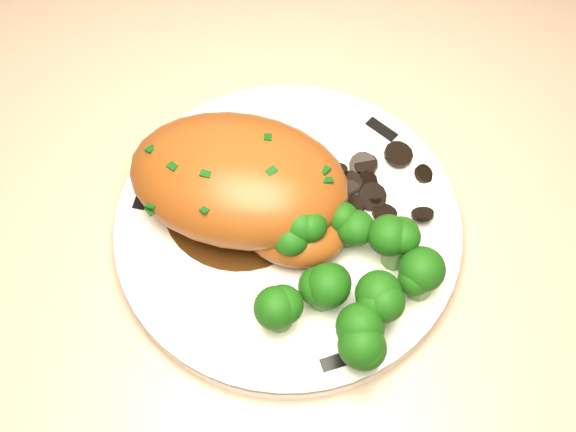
{
  "coord_description": "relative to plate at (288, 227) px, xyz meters",
  "views": [
    {
      "loc": [
        0.13,
        1.33,
        1.47
      ],
      "look_at": [
        0.11,
        1.63,
        0.93
      ],
      "focal_mm": 45.0,
      "sensor_mm": 36.0,
      "label": 1
    }
  ],
  "objects": [
    {
      "name": "rim_accent_1",
      "position": [
        -0.13,
        0.02,
        0.01
      ],
      "size": [
        0.02,
        0.03,
        0.0
      ],
      "primitive_type": "cube",
      "rotation": [
        0.0,
        0.0,
        4.56
      ],
      "color": "black",
      "rests_on": "plate"
    },
    {
      "name": "broccoli_florets",
      "position": [
        0.05,
        -0.06,
        0.04
      ],
      "size": [
        0.14,
        0.13,
        0.05
      ],
      "rotation": [
        0.0,
        0.0,
        -0.14
      ],
      "color": "#528638",
      "rests_on": "plate"
    },
    {
      "name": "rim_accent_2",
      "position": [
        0.05,
        -0.12,
        0.01
      ],
      "size": [
        0.03,
        0.02,
        0.0
      ],
      "primitive_type": "cube",
      "rotation": [
        0.0,
        0.0,
        6.65
      ],
      "color": "black",
      "rests_on": "plate"
    },
    {
      "name": "plate",
      "position": [
        0.0,
        0.0,
        0.0
      ],
      "size": [
        0.38,
        0.38,
        0.02
      ],
      "primitive_type": "cylinder",
      "rotation": [
        0.0,
        0.0,
        -0.35
      ],
      "color": "white",
      "rests_on": "counter"
    },
    {
      "name": "mushroom_pile",
      "position": [
        0.07,
        0.03,
        0.02
      ],
      "size": [
        0.1,
        0.08,
        0.03
      ],
      "color": "black",
      "rests_on": "plate"
    },
    {
      "name": "chicken_breast",
      "position": [
        -0.04,
        0.01,
        0.05
      ],
      "size": [
        0.2,
        0.15,
        0.07
      ],
      "rotation": [
        0.0,
        0.0,
        -0.16
      ],
      "color": "#954A19",
      "rests_on": "plate"
    },
    {
      "name": "gravy_pool",
      "position": [
        -0.04,
        0.02,
        0.01
      ],
      "size": [
        0.14,
        0.14,
        0.0
      ],
      "primitive_type": "cylinder",
      "color": "#3D200B",
      "rests_on": "plate"
    },
    {
      "name": "rim_accent_0",
      "position": [
        0.08,
        0.1,
        0.01
      ],
      "size": [
        0.03,
        0.03,
        0.0
      ],
      "primitive_type": "cube",
      "rotation": [
        0.0,
        0.0,
        2.47
      ],
      "color": "black",
      "rests_on": "plate"
    }
  ]
}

